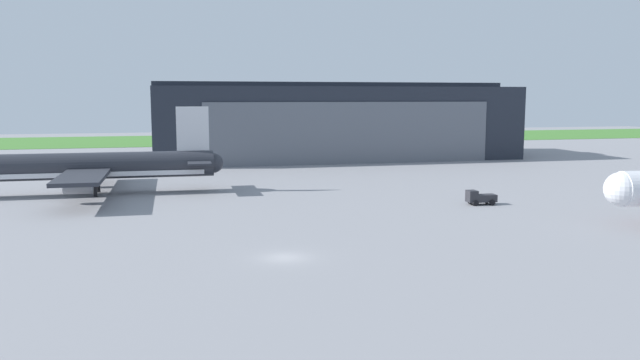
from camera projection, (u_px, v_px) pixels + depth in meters
ground_plane at (285, 258)px, 60.66m from camera, size 440.00×440.00×0.00m
grass_field_strip at (197, 140)px, 222.33m from camera, size 440.00×56.00×0.08m
maintenance_hangar at (333, 122)px, 158.48m from camera, size 87.39×32.43×18.71m
airliner_far_left at (85, 167)px, 98.78m from camera, size 43.07×37.31×13.67m
stair_truck at (480, 198)px, 90.12m from camera, size 4.25×2.25×2.08m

